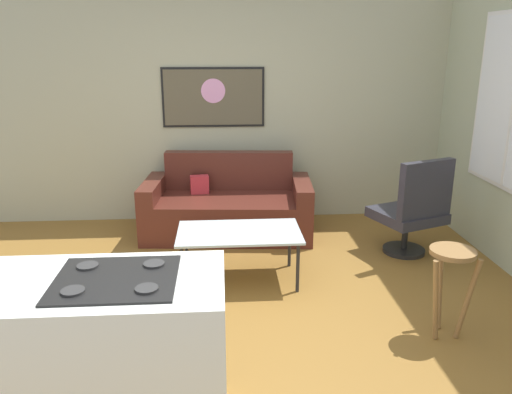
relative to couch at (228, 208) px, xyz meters
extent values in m
cube|color=brown|center=(-0.06, -1.86, -0.31)|extent=(6.40, 6.40, 0.04)
cube|color=#ACAC8E|center=(-0.06, 0.56, 1.11)|extent=(6.40, 0.05, 2.80)
cube|color=#4F2219|center=(0.00, -0.04, -0.07)|extent=(1.50, 0.97, 0.42)
cube|color=#4F2219|center=(0.03, 0.30, 0.35)|extent=(1.44, 0.27, 0.43)
cube|color=#4F2219|center=(-0.81, 0.02, 0.02)|extent=(0.25, 0.87, 0.60)
cube|color=#4F2219|center=(0.80, -0.11, 0.02)|extent=(0.25, 0.87, 0.60)
cube|color=#BC2F37|center=(-0.30, 0.14, 0.24)|extent=(0.21, 0.13, 0.20)
cube|color=silver|center=(0.08, -1.18, 0.16)|extent=(1.07, 0.62, 0.02)
cylinder|color=#232326|center=(-0.40, -1.44, -0.07)|extent=(0.03, 0.03, 0.44)
cylinder|color=#232326|center=(0.56, -1.44, -0.07)|extent=(0.03, 0.03, 0.44)
cylinder|color=#232326|center=(-0.40, -0.92, -0.07)|extent=(0.03, 0.03, 0.44)
cylinder|color=#232326|center=(0.56, -0.92, -0.07)|extent=(0.03, 0.03, 0.44)
cylinder|color=black|center=(1.76, -0.67, -0.27)|extent=(0.42, 0.42, 0.04)
cylinder|color=black|center=(1.76, -0.67, -0.06)|extent=(0.06, 0.06, 0.36)
cube|color=#2E2E37|center=(1.76, -0.67, 0.11)|extent=(0.76, 0.75, 0.10)
cube|color=#2E2E37|center=(1.84, -0.88, 0.43)|extent=(0.58, 0.29, 0.54)
cylinder|color=olive|center=(1.51, -2.18, 0.36)|extent=(0.31, 0.31, 0.03)
cylinder|color=olive|center=(1.51, -2.04, 0.03)|extent=(0.04, 0.13, 0.63)
cylinder|color=olive|center=(1.40, -2.24, 0.03)|extent=(0.13, 0.10, 0.63)
cylinder|color=olive|center=(1.63, -2.24, 0.03)|extent=(0.13, 0.10, 0.63)
cube|color=white|center=(-0.89, -2.97, 0.16)|extent=(1.67, 0.68, 0.89)
cube|color=black|center=(-0.59, -2.97, 0.61)|extent=(0.60, 0.52, 0.01)
cylinder|color=#2D2D2D|center=(-0.76, -3.11, 0.63)|extent=(0.11, 0.11, 0.01)
cylinder|color=#2D2D2D|center=(-0.42, -3.11, 0.63)|extent=(0.11, 0.11, 0.01)
cylinder|color=#2D2D2D|center=(-0.76, -2.83, 0.63)|extent=(0.11, 0.11, 0.01)
cylinder|color=#2D2D2D|center=(-0.42, -2.83, 0.63)|extent=(0.11, 0.11, 0.01)
cube|color=black|center=(-0.13, 0.52, 1.15)|extent=(1.15, 0.01, 0.67)
cube|color=brown|center=(-0.13, 0.52, 1.15)|extent=(1.10, 0.02, 0.62)
cylinder|color=#E59ACE|center=(-0.13, 0.50, 1.22)|extent=(0.27, 0.01, 0.27)
camera|label=1|loc=(-0.06, -5.28, 1.73)|focal=35.49mm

